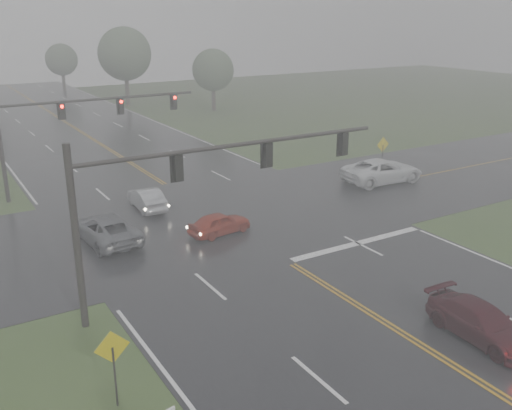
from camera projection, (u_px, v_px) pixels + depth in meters
main_road at (233, 227)px, 32.62m from camera, size 18.00×160.00×0.02m
cross_street at (217, 217)px, 34.24m from camera, size 120.00×14.00×0.02m
stop_bar at (358, 244)px, 30.30m from camera, size 8.50×0.50×0.01m
sedan_maroon at (479, 338)px, 21.53m from camera, size 1.99×4.56×1.30m
sedan_red at (220, 234)px, 31.63m from camera, size 3.74×1.91×1.22m
sedan_silver at (147, 209)px, 35.67m from camera, size 1.58×4.08×1.32m
car_grey at (107, 242)px, 30.53m from camera, size 2.74×5.30×1.43m
pickup_white at (382, 182)px, 41.29m from camera, size 6.25×3.25×1.68m
signal_gantry_near at (184, 183)px, 22.90m from camera, size 14.19×0.32×7.30m
signal_gantry_far at (66, 120)px, 37.49m from camera, size 13.37×0.35×6.97m
sign_diamond_west at (113, 356)px, 17.26m from camera, size 1.10×0.09×2.64m
sign_diamond_east at (383, 149)px, 43.02m from camera, size 1.17×0.10×2.81m
tree_ne_a at (125, 54)px, 73.57m from camera, size 6.84×6.84×10.04m
tree_e_near at (213, 70)px, 70.14m from camera, size 5.13×5.13×7.53m
tree_n_far at (62, 60)px, 88.41m from camera, size 4.90×4.90×7.19m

